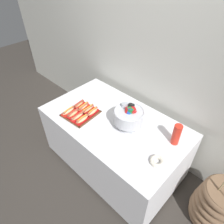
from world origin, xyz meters
The scene contains 16 objects.
ground_plane centered at (0.00, 0.00, 0.00)m, with size 10.00×10.00×0.00m, color #38332D.
back_wall centered at (0.00, 0.62, 1.30)m, with size 6.00×0.10×2.60m, color beige.
buffet_table centered at (0.00, 0.00, 0.40)m, with size 1.64×0.95×0.76m.
floor_vase centered at (1.26, 0.21, 0.25)m, with size 0.52×0.52×1.01m.
serving_tray centered at (-0.36, -0.19, 0.76)m, with size 0.36×0.39×0.01m.
hot_dog_0 centered at (-0.46, -0.28, 0.79)m, with size 0.09×0.19×0.06m.
hot_dog_1 centered at (-0.39, -0.27, 0.80)m, with size 0.08×0.16×0.06m.
hot_dog_2 centered at (-0.31, -0.27, 0.80)m, with size 0.07×0.18×0.06m.
hot_dog_3 centered at (-0.24, -0.26, 0.80)m, with size 0.08×0.18×0.06m.
hot_dog_4 centered at (-0.48, -0.11, 0.79)m, with size 0.08×0.17×0.06m.
hot_dog_5 centered at (-0.40, -0.11, 0.79)m, with size 0.08×0.19×0.06m.
hot_dog_6 centered at (-0.33, -0.10, 0.79)m, with size 0.07×0.19×0.06m.
hot_dog_7 centered at (-0.25, -0.09, 0.80)m, with size 0.08×0.18×0.06m.
punch_bowl centered at (0.18, 0.03, 0.92)m, with size 0.31×0.31×0.28m.
cup_stack centered at (0.65, 0.18, 0.87)m, with size 0.08×0.08×0.23m.
donut centered at (0.67, -0.14, 0.78)m, with size 0.14×0.14×0.04m.
Camera 1 is at (1.13, -1.21, 2.28)m, focal length 32.27 mm.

